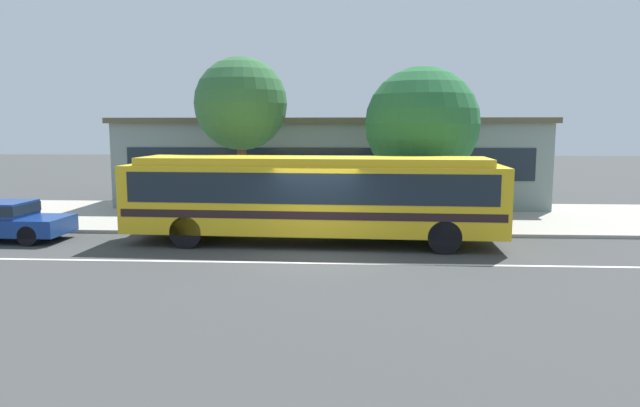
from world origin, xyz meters
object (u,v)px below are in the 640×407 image
(transit_bus, at_px, (313,194))
(street_tree_near_stop, at_px, (241,104))
(pedestrian_walking_along_curb, at_px, (220,194))
(pedestrian_waiting_near_sign, at_px, (386,196))
(street_tree_mid_block, at_px, (422,124))

(transit_bus, relative_size, street_tree_near_stop, 1.92)
(pedestrian_walking_along_curb, xyz_separation_m, street_tree_near_stop, (0.82, 0.31, 3.40))
(transit_bus, distance_m, pedestrian_walking_along_curb, 5.24)
(street_tree_near_stop, bearing_deg, pedestrian_waiting_near_sign, -5.08)
(pedestrian_walking_along_curb, xyz_separation_m, street_tree_mid_block, (7.60, -0.08, 2.66))
(street_tree_mid_block, bearing_deg, pedestrian_waiting_near_sign, -175.91)
(transit_bus, distance_m, pedestrian_waiting_near_sign, 4.21)
(pedestrian_waiting_near_sign, height_order, street_tree_near_stop, street_tree_near_stop)
(transit_bus, height_order, pedestrian_walking_along_curb, transit_bus)
(transit_bus, relative_size, pedestrian_walking_along_curb, 6.77)
(pedestrian_waiting_near_sign, distance_m, pedestrian_walking_along_curb, 6.31)
(transit_bus, bearing_deg, pedestrian_walking_along_curb, 137.17)
(transit_bus, height_order, pedestrian_waiting_near_sign, transit_bus)
(pedestrian_waiting_near_sign, relative_size, pedestrian_walking_along_curb, 1.01)
(pedestrian_waiting_near_sign, xyz_separation_m, pedestrian_walking_along_curb, (-6.31, 0.17, -0.01))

